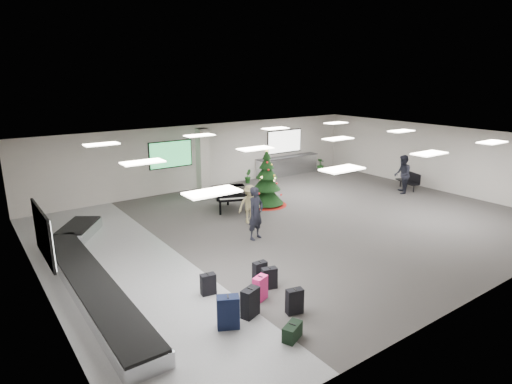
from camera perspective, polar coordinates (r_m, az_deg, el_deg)
ground at (r=16.66m, az=5.55°, el=-4.24°), size 18.00×18.00×0.00m
room_envelope at (r=16.29m, az=3.20°, el=3.87°), size 18.02×14.02×3.21m
baggage_carousel at (r=13.11m, az=-21.44°, el=-9.94°), size 2.28×9.71×0.43m
service_counter at (r=24.52m, az=4.22°, el=3.54°), size 4.05×0.65×1.08m
suitcase_0 at (r=10.48m, az=-0.78°, el=-14.53°), size 0.52×0.40×0.74m
suitcase_1 at (r=10.66m, az=5.16°, el=-14.30°), size 0.45×0.30×0.65m
pink_suitcase at (r=11.18m, az=0.56°, el=-12.70°), size 0.46×0.36×0.66m
suitcase_3 at (r=12.09m, az=0.52°, el=-10.57°), size 0.39×0.22×0.60m
navy_suitcase at (r=10.07m, az=-3.74°, el=-15.69°), size 0.59×0.49×0.80m
green_duffel at (r=9.83m, az=4.87°, el=-18.08°), size 0.59×0.46×0.37m
suitcase_7 at (r=11.74m, az=1.80°, el=-11.40°), size 0.45×0.32×0.61m
suitcase_8 at (r=11.50m, az=-6.40°, el=-12.13°), size 0.42×0.29×0.59m
christmas_tree at (r=18.72m, az=1.42°, el=0.87°), size 1.80×1.80×2.57m
grand_piano at (r=18.10m, az=-3.40°, el=-0.11°), size 1.96×2.21×1.04m
bench at (r=22.75m, az=19.69°, el=1.59°), size 0.93×1.47×0.88m
traveler_a at (r=14.83m, az=-0.02°, el=-2.85°), size 0.78×0.62×1.87m
traveler_b at (r=16.46m, az=-0.83°, el=-1.63°), size 1.04×0.67×1.52m
traveler_bench at (r=21.75m, az=18.94°, el=2.24°), size 1.15×1.14×1.87m
potted_plant_left at (r=22.67m, az=-1.11°, el=2.11°), size 0.50×0.51×0.73m
potted_plant_right at (r=25.86m, az=8.58°, el=3.63°), size 0.52×0.52×0.74m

